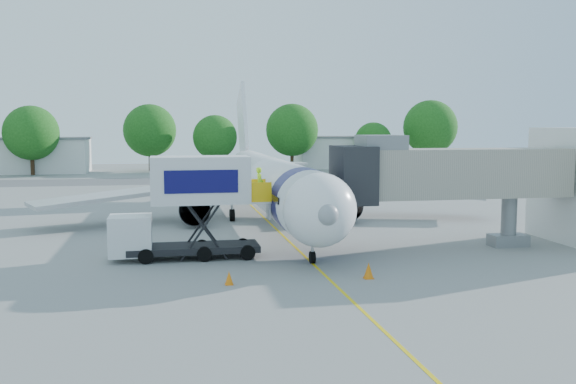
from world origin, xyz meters
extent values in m
plane|color=gray|center=(0.00, 0.00, 0.00)|extent=(160.00, 160.00, 0.00)
cube|color=yellow|center=(0.00, 0.00, 0.01)|extent=(0.15, 70.00, 0.01)
cube|color=#59595B|center=(0.00, 42.00, 0.00)|extent=(120.00, 10.00, 0.01)
cylinder|color=white|center=(0.00, 3.00, 3.00)|extent=(3.70, 28.00, 3.70)
sphere|color=white|center=(0.00, -11.00, 3.00)|extent=(3.70, 3.70, 3.70)
sphere|color=gray|center=(0.00, -12.55, 3.00)|extent=(1.10, 1.10, 1.10)
cone|color=white|center=(0.00, 20.00, 3.00)|extent=(3.70, 6.00, 3.70)
cube|color=white|center=(0.00, 21.00, 7.20)|extent=(0.35, 7.26, 8.29)
cube|color=#A9ACAE|center=(9.00, 6.50, 2.30)|extent=(16.17, 9.32, 1.42)
cube|color=#A9ACAE|center=(-9.00, 6.50, 2.30)|extent=(16.17, 9.32, 1.42)
cylinder|color=#999BA0|center=(5.50, 4.50, 1.30)|extent=(2.10, 3.60, 2.10)
cylinder|color=#999BA0|center=(-5.50, 4.50, 1.30)|extent=(2.10, 3.60, 2.10)
cube|color=black|center=(0.00, -11.30, 3.45)|extent=(2.60, 1.39, 0.81)
cylinder|color=#0D0B4D|center=(0.00, -8.00, 3.00)|extent=(3.73, 2.00, 3.73)
cylinder|color=silver|center=(0.00, -9.50, 0.75)|extent=(0.16, 0.16, 1.50)
cylinder|color=black|center=(0.00, -9.50, 0.32)|extent=(0.25, 0.64, 0.64)
cylinder|color=black|center=(2.60, 6.00, 0.45)|extent=(0.35, 0.90, 0.90)
cylinder|color=black|center=(-2.60, 6.00, 0.45)|extent=(0.35, 0.90, 0.90)
cube|color=#A49C8C|center=(9.00, -7.00, 4.40)|extent=(13.60, 2.60, 2.80)
cube|color=black|center=(2.90, -7.00, 4.40)|extent=(2.00, 3.20, 3.20)
cube|color=slate|center=(4.50, -7.00, 6.20)|extent=(2.40, 2.40, 0.80)
cylinder|color=slate|center=(12.50, -7.00, 1.50)|extent=(0.90, 0.90, 3.00)
cube|color=slate|center=(12.50, -7.00, 0.35)|extent=(2.20, 1.20, 0.70)
cylinder|color=black|center=(11.60, -7.00, 0.35)|extent=(0.30, 0.70, 0.70)
cylinder|color=black|center=(13.40, -7.00, 0.35)|extent=(0.30, 0.70, 0.70)
cube|color=black|center=(-6.00, -7.00, 0.55)|extent=(7.00, 2.30, 0.35)
cube|color=silver|center=(-9.30, -7.00, 1.35)|extent=(2.20, 2.20, 2.10)
cube|color=black|center=(-9.30, -7.00, 1.80)|extent=(1.90, 2.10, 0.70)
cube|color=silver|center=(-5.60, -7.00, 4.25)|extent=(5.20, 2.40, 2.50)
cube|color=#0D0B4D|center=(-5.60, -8.22, 4.25)|extent=(3.80, 0.04, 1.20)
cube|color=silver|center=(-2.45, -7.00, 3.05)|extent=(1.10, 2.20, 0.10)
cube|color=yellow|center=(-2.45, -8.05, 3.60)|extent=(1.10, 0.06, 1.10)
cube|color=yellow|center=(-2.45, -5.95, 3.60)|extent=(1.10, 0.06, 1.10)
cylinder|color=black|center=(-3.20, -8.05, 0.40)|extent=(0.80, 0.25, 0.80)
cylinder|color=black|center=(-3.20, -5.95, 0.40)|extent=(0.80, 0.25, 0.80)
cylinder|color=black|center=(-8.50, -8.05, 0.40)|extent=(0.80, 0.25, 0.80)
cylinder|color=black|center=(-8.50, -5.95, 0.40)|extent=(0.80, 0.25, 0.80)
imported|color=#A7F419|center=(-2.39, -7.00, 3.99)|extent=(0.49, 0.69, 1.78)
cube|color=silver|center=(1.92, -18.78, 0.71)|extent=(3.58, 1.91, 1.41)
cube|color=#0D0B4D|center=(1.92, -18.78, 1.16)|extent=(2.06, 1.77, 0.35)
cylinder|color=black|center=(0.52, -19.52, 0.35)|extent=(0.71, 0.27, 0.71)
cylinder|color=black|center=(0.49, -18.11, 0.35)|extent=(0.71, 0.27, 0.71)
cylinder|color=black|center=(3.35, -19.45, 0.35)|extent=(0.71, 0.27, 0.71)
cylinder|color=black|center=(3.31, -18.03, 0.35)|extent=(0.71, 0.27, 0.71)
cone|color=orange|center=(1.85, -13.20, 0.38)|extent=(0.48, 0.48, 0.76)
cube|color=orange|center=(1.85, -13.20, 0.02)|extent=(0.44, 0.44, 0.04)
cone|color=orange|center=(-4.69, -13.14, 0.31)|extent=(0.39, 0.39, 0.62)
cube|color=orange|center=(-4.69, -13.14, 0.02)|extent=(0.36, 0.36, 0.04)
cube|color=silver|center=(-28.00, 60.00, 2.50)|extent=(18.00, 8.00, 5.00)
cube|color=slate|center=(-28.00, 60.00, 5.15)|extent=(18.40, 8.40, 0.30)
cube|color=silver|center=(22.00, 62.00, 2.50)|extent=(16.00, 7.00, 5.00)
cube|color=slate|center=(22.00, 62.00, 5.15)|extent=(16.40, 7.40, 0.30)
cylinder|color=#382314|center=(-26.20, 55.40, 1.75)|extent=(0.56, 0.56, 3.50)
sphere|color=#184C14|center=(-26.20, 55.40, 6.03)|extent=(7.77, 7.77, 7.77)
cylinder|color=#382314|center=(-9.80, 60.67, 1.83)|extent=(0.56, 0.56, 3.66)
sphere|color=#184C14|center=(-9.80, 60.67, 6.31)|extent=(8.14, 8.14, 8.14)
cylinder|color=#382314|center=(0.08, 57.94, 1.53)|extent=(0.56, 0.56, 3.06)
sphere|color=#184C14|center=(0.08, 57.94, 5.28)|extent=(6.81, 6.81, 6.81)
cylinder|color=#382314|center=(12.09, 57.47, 1.85)|extent=(0.56, 0.56, 3.69)
sphere|color=#184C14|center=(12.09, 57.47, 6.36)|extent=(8.20, 8.20, 8.20)
cylinder|color=#382314|center=(25.31, 57.16, 1.34)|extent=(0.56, 0.56, 2.68)
sphere|color=#184C14|center=(25.31, 57.16, 4.61)|extent=(5.94, 5.94, 5.94)
cylinder|color=#382314|center=(34.89, 57.00, 1.97)|extent=(0.56, 0.56, 3.94)
sphere|color=#184C14|center=(34.89, 57.00, 6.79)|extent=(8.76, 8.76, 8.76)
camera|label=1|loc=(-7.36, -41.42, 7.18)|focal=40.00mm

